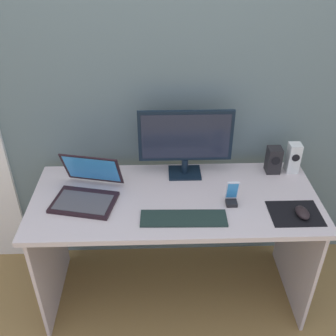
# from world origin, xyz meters

# --- Properties ---
(ground_plane) EXTENTS (8.00, 8.00, 0.00)m
(ground_plane) POSITION_xyz_m (0.00, 0.00, 0.00)
(ground_plane) COLOR olive
(wall_back) EXTENTS (6.00, 0.04, 2.50)m
(wall_back) POSITION_xyz_m (0.00, 0.40, 1.25)
(wall_back) COLOR slate
(wall_back) RESTS_ON ground_plane
(desk) EXTENTS (1.49, 0.63, 0.74)m
(desk) POSITION_xyz_m (0.00, 0.00, 0.59)
(desk) COLOR beige
(desk) RESTS_ON ground_plane
(monitor) EXTENTS (0.51, 0.14, 0.39)m
(monitor) POSITION_xyz_m (0.06, 0.21, 0.96)
(monitor) COLOR black
(monitor) RESTS_ON desk
(speaker_right) EXTENTS (0.07, 0.07, 0.18)m
(speaker_right) POSITION_xyz_m (0.67, 0.23, 0.83)
(speaker_right) COLOR silver
(speaker_right) RESTS_ON desk
(speaker_near_monitor) EXTENTS (0.08, 0.08, 0.15)m
(speaker_near_monitor) POSITION_xyz_m (0.56, 0.22, 0.81)
(speaker_near_monitor) COLOR black
(speaker_near_monitor) RESTS_ON desk
(laptop) EXTENTS (0.37, 0.36, 0.21)m
(laptop) POSITION_xyz_m (-0.45, 0.01, 0.78)
(laptop) COLOR black
(laptop) RESTS_ON desk
(keyboard_external) EXTENTS (0.42, 0.13, 0.01)m
(keyboard_external) POSITION_xyz_m (0.03, -0.18, 0.74)
(keyboard_external) COLOR #1B2D28
(keyboard_external) RESTS_ON desk
(mousepad) EXTENTS (0.25, 0.20, 0.00)m
(mousepad) POSITION_xyz_m (0.58, -0.15, 0.74)
(mousepad) COLOR black
(mousepad) RESTS_ON desk
(mouse) EXTENTS (0.07, 0.11, 0.04)m
(mouse) POSITION_xyz_m (0.61, -0.17, 0.76)
(mouse) COLOR black
(mouse) RESTS_ON mousepad
(phone_in_dock) EXTENTS (0.06, 0.06, 0.14)m
(phone_in_dock) POSITION_xyz_m (0.28, -0.06, 0.79)
(phone_in_dock) COLOR black
(phone_in_dock) RESTS_ON desk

